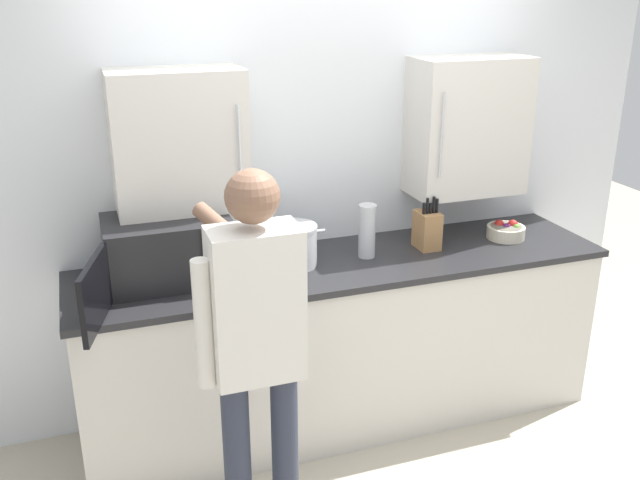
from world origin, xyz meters
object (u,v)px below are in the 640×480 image
(fruit_bowl, at_px, (506,231))
(person_figure, at_px, (255,342))
(stock_pot, at_px, (292,245))
(thermos_flask, at_px, (367,231))
(knife_block, at_px, (427,229))
(microwave_oven, at_px, (162,251))

(fruit_bowl, height_order, person_figure, person_figure)
(stock_pot, height_order, person_figure, person_figure)
(thermos_flask, xyz_separation_m, stock_pot, (-0.40, 0.02, -0.04))
(thermos_flask, height_order, knife_block, knife_block)
(microwave_oven, bearing_deg, stock_pot, -0.35)
(microwave_oven, xyz_separation_m, thermos_flask, (1.05, -0.02, -0.01))
(knife_block, distance_m, stock_pot, 0.76)
(microwave_oven, bearing_deg, person_figure, -74.71)
(stock_pot, bearing_deg, fruit_bowl, -0.74)
(microwave_oven, distance_m, knife_block, 1.41)
(microwave_oven, distance_m, fruit_bowl, 1.91)
(knife_block, height_order, person_figure, person_figure)
(microwave_oven, relative_size, person_figure, 0.48)
(thermos_flask, relative_size, stock_pot, 0.82)
(fruit_bowl, distance_m, stock_pot, 1.26)
(knife_block, xyz_separation_m, person_figure, (-1.17, -0.85, -0.03))
(fruit_bowl, relative_size, stock_pot, 0.61)
(fruit_bowl, distance_m, knife_block, 0.50)
(microwave_oven, xyz_separation_m, knife_block, (1.41, -0.01, -0.05))
(fruit_bowl, xyz_separation_m, knife_block, (-0.49, 0.01, 0.06))
(person_figure, bearing_deg, stock_pot, 64.24)
(knife_block, bearing_deg, thermos_flask, -178.65)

